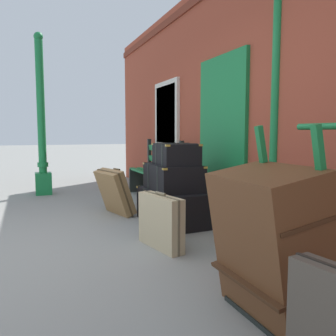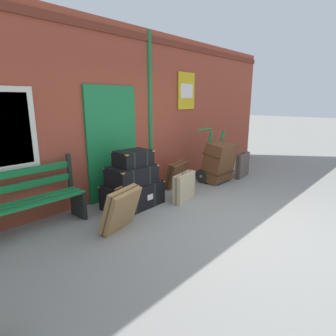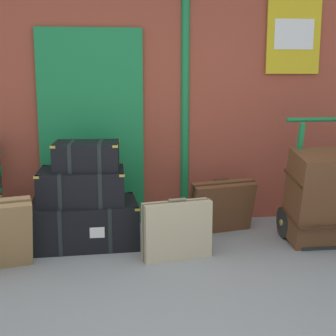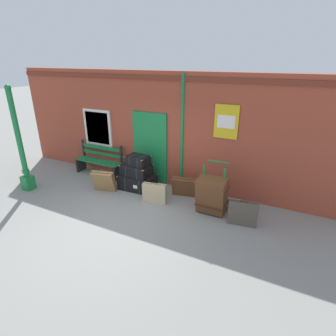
% 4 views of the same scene
% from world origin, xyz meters
% --- Properties ---
extents(ground_plane, '(60.00, 60.00, 0.00)m').
position_xyz_m(ground_plane, '(0.00, 0.00, 0.00)').
color(ground_plane, gray).
extents(brick_facade, '(10.40, 0.35, 3.20)m').
position_xyz_m(brick_facade, '(-0.02, 2.60, 1.60)').
color(brick_facade, '#9E422D').
rests_on(brick_facade, ground).
extents(lamp_post, '(0.28, 0.28, 2.90)m').
position_xyz_m(lamp_post, '(-3.29, 0.37, 1.10)').
color(lamp_post, '#197A3D').
rests_on(lamp_post, ground).
extents(platform_bench, '(1.60, 0.43, 1.01)m').
position_xyz_m(platform_bench, '(-2.16, 2.16, 0.44)').
color(platform_bench, '#197A3D').
rests_on(platform_bench, ground).
extents(steamer_trunk_base, '(1.04, 0.69, 0.43)m').
position_xyz_m(steamer_trunk_base, '(-0.50, 1.80, 0.21)').
color(steamer_trunk_base, black).
rests_on(steamer_trunk_base, ground).
extents(steamer_trunk_middle, '(0.82, 0.57, 0.33)m').
position_xyz_m(steamer_trunk_middle, '(-0.52, 1.79, 0.58)').
color(steamer_trunk_middle, black).
rests_on(steamer_trunk_middle, steamer_trunk_base).
extents(steamer_trunk_top, '(0.64, 0.49, 0.27)m').
position_xyz_m(steamer_trunk_top, '(-0.47, 1.81, 0.87)').
color(steamer_trunk_top, black).
rests_on(steamer_trunk_top, steamer_trunk_middle).
extents(porters_trolley, '(0.71, 0.60, 1.20)m').
position_xyz_m(porters_trolley, '(1.80, 1.65, 0.27)').
color(porters_trolley, black).
rests_on(porters_trolley, ground).
extents(large_brown_trunk, '(0.70, 0.58, 0.94)m').
position_xyz_m(large_brown_trunk, '(1.80, 1.48, 0.47)').
color(large_brown_trunk, brown).
rests_on(large_brown_trunk, ground).
extents(suitcase_charcoal, '(0.64, 0.27, 0.56)m').
position_xyz_m(suitcase_charcoal, '(0.33, 1.30, 0.26)').
color(suitcase_charcoal, tan).
rests_on(suitcase_charcoal, ground).
extents(suitcase_beige, '(0.72, 0.42, 0.57)m').
position_xyz_m(suitcase_beige, '(0.89, 1.97, 0.28)').
color(suitcase_beige, brown).
rests_on(suitcase_beige, ground).
extents(suitcase_brown, '(0.68, 0.49, 0.64)m').
position_xyz_m(suitcase_brown, '(-1.23, 1.21, 0.32)').
color(suitcase_brown, olive).
rests_on(suitcase_brown, ground).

